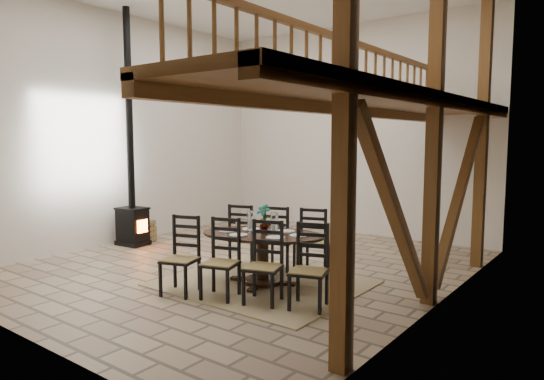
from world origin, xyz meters
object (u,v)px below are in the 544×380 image
Objects in this scene: dining_table at (260,260)px; wood_stove at (132,193)px; log_basket at (146,233)px; log_stack at (144,232)px.

wood_stove is (-4.03, 0.63, 0.72)m from dining_table.
dining_table is at bearing -14.64° from log_basket.
log_basket is 0.22m from log_stack.
wood_stove reaches higher than log_stack.
wood_stove reaches higher than dining_table.
log_basket is at bearing 102.08° from wood_stove.
log_basket is (-4.17, 1.09, -0.24)m from dining_table.
log_basket is at bearing 129.08° from log_stack.
log_basket is 0.84× the size of log_stack.
wood_stove is at bearing -72.76° from log_basket.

